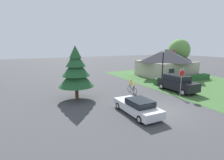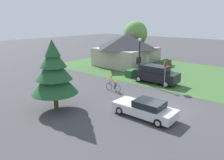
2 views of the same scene
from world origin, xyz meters
name	(u,v)px [view 1 (image 1 of 2)]	position (x,y,z in m)	size (l,w,h in m)	color
ground_plane	(161,110)	(0.00, 0.00, 0.00)	(140.00, 140.00, 0.00)	#424244
grass_verge_right	(210,86)	(12.12, 4.00, 0.01)	(16.00, 36.00, 0.01)	#3D6633
cottage_house	(166,62)	(12.27, 12.88, 2.52)	(8.85, 8.27, 4.85)	#B2A893
hedge_row	(184,79)	(11.35, 7.83, 0.44)	(11.00, 0.90, 0.88)	#285B2D
sedan_left_lane	(137,107)	(-2.36, 0.22, 0.64)	(1.94, 4.75, 1.33)	silver
cyclist	(132,87)	(0.79, 5.93, 0.73)	(0.44, 1.76, 1.53)	black
parked_suv_right	(177,83)	(6.09, 4.13, 1.00)	(2.16, 4.98, 1.99)	black
stop_sign	(181,78)	(4.74, 2.37, 2.10)	(0.75, 0.07, 2.95)	gray
street_lamp	(163,65)	(5.13, 5.79, 3.16)	(0.36, 0.36, 5.08)	black
conifer_tall_near	(76,71)	(-5.72, 6.41, 2.98)	(3.62, 3.62, 5.54)	#4C3823
deciduous_tree_right	(179,50)	(17.38, 14.83, 4.52)	(4.21, 4.21, 6.74)	#4C3823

